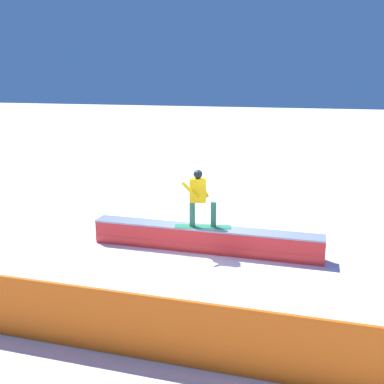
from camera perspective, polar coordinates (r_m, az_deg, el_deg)
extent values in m
plane|color=white|center=(11.29, 1.66, -7.61)|extent=(120.00, 120.00, 0.00)
cube|color=red|center=(11.18, 1.67, -6.20)|extent=(5.87, 0.64, 0.59)
cube|color=red|center=(11.24, 1.66, -6.91)|extent=(5.88, 0.65, 0.14)
cube|color=#84909F|center=(11.08, 1.68, -4.67)|extent=(5.87, 0.70, 0.04)
cube|color=#2A8355|center=(11.08, 1.40, -4.51)|extent=(1.44, 0.61, 0.01)
cylinder|color=#2B7050|center=(10.99, 0.03, -2.87)|extent=(0.17, 0.17, 0.64)
cylinder|color=#2B7050|center=(10.97, 2.80, -2.92)|extent=(0.17, 0.17, 0.64)
cube|color=yellow|center=(10.82, 0.77, 0.23)|extent=(0.44, 0.33, 0.59)
sphere|color=black|center=(10.73, 0.78, 2.32)|extent=(0.22, 0.22, 0.22)
cylinder|color=yellow|center=(10.66, -0.24, 0.18)|extent=(0.45, 0.19, 0.46)
cylinder|color=yellow|center=(10.97, 1.34, 0.58)|extent=(0.36, 0.17, 0.52)
cube|color=#F95E10|center=(7.18, -8.71, -16.62)|extent=(8.57, 0.33, 1.10)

